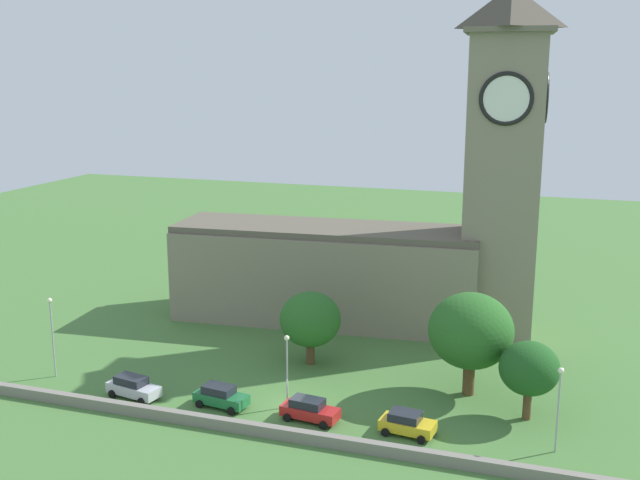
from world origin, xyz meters
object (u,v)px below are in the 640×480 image
(car_yellow, at_px, (407,423))
(tree_churchyard, at_px, (529,369))
(streetlamp_west_mid, at_px, (287,359))
(church, at_px, (386,236))
(car_red, at_px, (309,410))
(streetlamp_central, at_px, (559,395))
(tree_by_tower, at_px, (471,331))
(tree_riverside_west, at_px, (310,319))
(car_green, at_px, (221,396))
(streetlamp_west_end, at_px, (52,325))
(car_silver, at_px, (133,387))

(car_yellow, bearing_deg, tree_churchyard, 33.16)
(streetlamp_west_mid, relative_size, tree_churchyard, 0.97)
(church, relative_size, car_red, 8.26)
(car_red, xyz_separation_m, streetlamp_central, (18.46, 0.89, 3.46))
(tree_by_tower, height_order, tree_riverside_west, tree_by_tower)
(car_green, relative_size, car_red, 0.98)
(car_red, height_order, car_yellow, car_red)
(car_yellow, height_order, tree_churchyard, tree_churchyard)
(church, height_order, car_green, church)
(car_red, xyz_separation_m, tree_riverside_west, (-3.79, 11.14, 3.43))
(streetlamp_west_end, height_order, streetlamp_west_mid, streetlamp_west_end)
(church, distance_m, car_yellow, 27.10)
(tree_by_tower, bearing_deg, streetlamp_west_mid, -151.84)
(car_silver, height_order, car_red, car_silver)
(tree_by_tower, bearing_deg, streetlamp_west_end, -167.45)
(church, height_order, tree_churchyard, church)
(streetlamp_west_mid, bearing_deg, car_red, -33.72)
(tree_by_tower, height_order, tree_churchyard, tree_by_tower)
(streetlamp_west_mid, distance_m, tree_riverside_west, 9.58)
(streetlamp_west_mid, height_order, tree_riverside_west, tree_riverside_west)
(car_green, bearing_deg, car_red, -0.32)
(church, height_order, tree_riverside_west, church)
(tree_riverside_west, bearing_deg, tree_by_tower, -8.36)
(streetlamp_west_end, relative_size, tree_riverside_west, 1.06)
(car_silver, distance_m, streetlamp_west_end, 10.02)
(streetlamp_central, height_order, tree_by_tower, tree_by_tower)
(car_red, bearing_deg, streetlamp_west_mid, 146.28)
(church, distance_m, tree_riverside_west, 15.02)
(car_green, bearing_deg, tree_riverside_west, 70.70)
(car_green, bearing_deg, car_yellow, 0.49)
(car_yellow, height_order, tree_riverside_west, tree_riverside_west)
(car_yellow, xyz_separation_m, streetlamp_central, (10.72, 0.72, 3.48))
(car_silver, xyz_separation_m, streetlamp_west_mid, (12.96, 2.31, 3.28))
(tree_churchyard, bearing_deg, streetlamp_west_mid, -167.83)
(car_red, distance_m, tree_riverside_west, 12.26)
(car_green, xyz_separation_m, tree_riverside_west, (3.89, 11.10, 3.43))
(car_green, height_order, car_red, car_green)
(car_yellow, height_order, tree_by_tower, tree_by_tower)
(streetlamp_west_end, xyz_separation_m, tree_churchyard, (40.63, 4.65, -0.65))
(car_silver, relative_size, car_red, 1.04)
(car_green, xyz_separation_m, streetlamp_west_mid, (5.20, 1.61, 3.30))
(streetlamp_west_mid, bearing_deg, tree_by_tower, 28.16)
(streetlamp_west_end, xyz_separation_m, streetlamp_west_mid, (22.01, 0.64, -0.66))
(streetlamp_west_end, xyz_separation_m, tree_riverside_west, (20.70, 10.13, -0.53))
(car_silver, xyz_separation_m, car_yellow, (23.17, 0.84, -0.05))
(car_red, bearing_deg, streetlamp_west_end, 177.63)
(car_yellow, relative_size, streetlamp_central, 0.66)
(streetlamp_central, bearing_deg, tree_churchyard, 115.86)
(streetlamp_west_end, height_order, tree_churchyard, streetlamp_west_end)
(streetlamp_central, bearing_deg, car_silver, -177.38)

